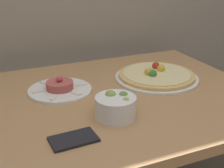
{
  "coord_description": "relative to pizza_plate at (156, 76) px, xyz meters",
  "views": [
    {
      "loc": [
        -0.41,
        -0.55,
        1.22
      ],
      "look_at": [
        0.01,
        0.43,
        0.79
      ],
      "focal_mm": 50.0,
      "sensor_mm": 36.0,
      "label": 1
    }
  ],
  "objects": [
    {
      "name": "dining_table",
      "position": [
        -0.25,
        -0.08,
        -0.12
      ],
      "size": [
        1.13,
        0.83,
        0.75
      ],
      "color": "#AD7F51",
      "rests_on": "ground_plane"
    },
    {
      "name": "pizza_plate",
      "position": [
        0.0,
        0.0,
        0.0
      ],
      "size": [
        0.35,
        0.35,
        0.05
      ],
      "color": "white",
      "rests_on": "dining_table"
    },
    {
      "name": "tartare_plate",
      "position": [
        -0.4,
        0.03,
        -0.0
      ],
      "size": [
        0.24,
        0.24,
        0.06
      ],
      "color": "white",
      "rests_on": "dining_table"
    },
    {
      "name": "small_bowl",
      "position": [
        -0.29,
        -0.24,
        0.02
      ],
      "size": [
        0.13,
        0.13,
        0.08
      ],
      "color": "white",
      "rests_on": "dining_table"
    },
    {
      "name": "napkin",
      "position": [
        -0.46,
        -0.32,
        -0.01
      ],
      "size": [
        0.13,
        0.08,
        0.01
      ],
      "color": "black",
      "rests_on": "dining_table"
    }
  ]
}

